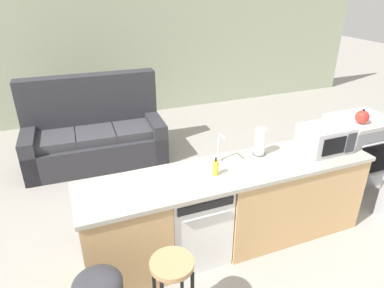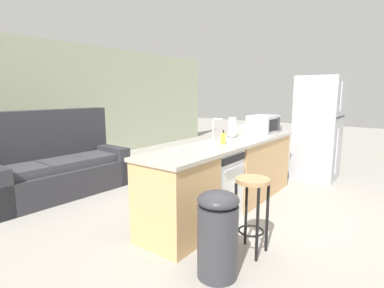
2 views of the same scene
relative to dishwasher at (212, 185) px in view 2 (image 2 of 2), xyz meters
The scene contains 14 objects.
ground_plane 0.49m from the dishwasher, ahead, with size 24.00×24.00×0.00m, color gray.
wall_back 4.33m from the dishwasher, 82.54° to the left, with size 10.00×0.06×2.60m.
kitchen_counter 0.49m from the dishwasher, ahead, with size 2.94×0.66×0.90m.
dishwasher is the anchor object (origin of this frame).
stove_range 2.66m from the dishwasher, 11.91° to the left, with size 0.76×0.68×0.90m.
refrigerator 2.70m from the dishwasher, 11.93° to the right, with size 0.72×0.73×1.82m.
microwave 1.60m from the dishwasher, ahead, with size 0.50×0.37×0.28m.
sink_faucet 0.73m from the dishwasher, 29.20° to the left, with size 0.07×0.18×0.30m.
paper_towel_roll 1.03m from the dishwasher, 12.34° to the left, with size 0.14×0.14×0.28m.
soap_bottle 0.59m from the dishwasher, ahead, with size 0.06×0.06×0.18m.
kettle 2.53m from the dishwasher, ahead, with size 0.21×0.17×0.19m.
bar_stool 0.89m from the dishwasher, 121.80° to the right, with size 0.32×0.32×0.74m.
trash_bin 1.21m from the dishwasher, 144.73° to the right, with size 0.35×0.35×0.74m.
couch 2.53m from the dishwasher, 104.44° to the left, with size 2.03×0.98×1.27m.
Camera 2 is at (-3.22, -1.91, 1.53)m, focal length 28.00 mm.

